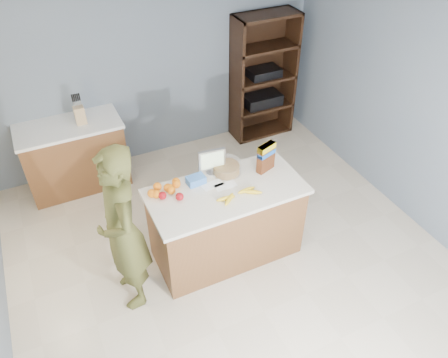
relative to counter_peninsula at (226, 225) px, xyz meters
name	(u,v)px	position (x,y,z in m)	size (l,w,h in m)	color
floor	(238,271)	(0.00, -0.30, -0.42)	(4.50, 5.00, 0.02)	beige
walls	(242,142)	(0.00, -0.30, 1.24)	(4.52, 5.02, 2.51)	slate
counter_peninsula	(226,225)	(0.00, 0.00, 0.00)	(1.56, 0.76, 0.90)	brown
back_cabinet	(75,155)	(-1.20, 1.90, 0.04)	(1.24, 0.62, 0.90)	brown
shelving_unit	(262,79)	(1.55, 2.05, 0.45)	(0.90, 0.40, 1.80)	black
person	(122,232)	(-1.07, -0.09, 0.46)	(0.64, 0.42, 1.75)	#46471E
knife_block	(80,115)	(-1.03, 1.87, 0.60)	(0.12, 0.10, 0.31)	tan
envelopes	(219,185)	(-0.03, 0.09, 0.49)	(0.34, 0.19, 0.00)	white
bananas	(239,195)	(0.06, -0.14, 0.51)	(0.47, 0.16, 0.04)	yellow
apples	(171,196)	(-0.54, 0.10, 0.52)	(0.22, 0.16, 0.08)	maroon
oranges	(166,188)	(-0.54, 0.23, 0.53)	(0.36, 0.19, 0.08)	orange
blue_carton	(196,180)	(-0.23, 0.22, 0.52)	(0.18, 0.12, 0.08)	blue
salad_bowl	(227,168)	(0.12, 0.25, 0.54)	(0.30, 0.30, 0.13)	#267219
tv	(212,160)	(-0.01, 0.31, 0.64)	(0.28, 0.12, 0.28)	silver
cereal_box	(266,155)	(0.51, 0.12, 0.67)	(0.22, 0.14, 0.31)	#592B14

